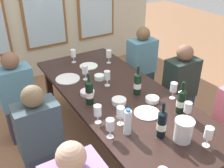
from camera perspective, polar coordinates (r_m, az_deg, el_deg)
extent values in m
plane|color=#8E6243|center=(3.15, 1.40, -13.77)|extent=(12.00, 12.00, 0.00)
cube|color=black|center=(2.71, 1.58, -2.57)|extent=(1.00, 2.40, 0.04)
cube|color=black|center=(3.63, -13.44, -1.28)|extent=(0.07, 0.07, 0.70)
cube|color=black|center=(3.90, -2.26, 1.81)|extent=(0.07, 0.07, 0.70)
cylinder|color=white|center=(3.29, -5.13, 3.93)|extent=(0.23, 0.23, 0.01)
cylinder|color=white|center=(2.43, 7.66, -6.28)|extent=(0.24, 0.24, 0.01)
cylinder|color=white|center=(3.01, -9.67, 1.12)|extent=(0.28, 0.28, 0.01)
cylinder|color=silver|center=(2.15, 15.34, -9.97)|extent=(0.14, 0.14, 0.17)
cylinder|color=silver|center=(2.09, 15.68, -7.95)|extent=(0.16, 0.16, 0.02)
cylinder|color=black|center=(2.66, 5.59, -0.10)|extent=(0.08, 0.08, 0.22)
cone|color=black|center=(2.60, 5.71, 2.21)|extent=(0.08, 0.08, 0.02)
cylinder|color=black|center=(2.58, 5.77, 3.18)|extent=(0.03, 0.03, 0.08)
cylinder|color=silver|center=(2.67, 5.58, -0.30)|extent=(0.08, 0.08, 0.06)
cylinder|color=black|center=(2.14, 10.80, -8.80)|extent=(0.08, 0.07, 0.22)
cone|color=black|center=(2.06, 11.11, -6.13)|extent=(0.08, 0.07, 0.02)
cylinder|color=black|center=(2.04, 11.24, -5.00)|extent=(0.03, 0.03, 0.08)
cylinder|color=#EBECCC|center=(2.14, 10.77, -9.03)|extent=(0.08, 0.08, 0.06)
cylinder|color=black|center=(2.49, -4.95, -2.06)|extent=(0.07, 0.07, 0.23)
cone|color=black|center=(2.43, -5.08, 0.51)|extent=(0.07, 0.07, 0.02)
cylinder|color=black|center=(2.41, -5.13, 1.54)|extent=(0.03, 0.03, 0.08)
cylinder|color=white|center=(2.50, -4.94, -2.29)|extent=(0.08, 0.08, 0.06)
cylinder|color=black|center=(2.45, 14.80, -3.86)|extent=(0.07, 0.07, 0.22)
cone|color=black|center=(2.39, 15.17, -1.44)|extent=(0.07, 0.07, 0.02)
cylinder|color=black|center=(2.36, 15.32, -0.41)|extent=(0.03, 0.03, 0.08)
cylinder|color=white|center=(2.46, 14.77, -4.08)|extent=(0.08, 0.08, 0.06)
cylinder|color=white|center=(2.54, 1.54, -3.80)|extent=(0.14, 0.14, 0.05)
cylinder|color=white|center=(2.69, -5.41, -1.88)|extent=(0.15, 0.15, 0.04)
cylinder|color=white|center=(2.97, -2.78, 1.51)|extent=(0.12, 0.12, 0.05)
cylinder|color=white|center=(2.60, 8.78, -3.32)|extent=(0.14, 0.14, 0.04)
cylinder|color=white|center=(2.13, 3.45, -8.38)|extent=(0.06, 0.06, 0.22)
cylinder|color=blue|center=(2.06, 3.55, -5.73)|extent=(0.04, 0.04, 0.02)
cylinder|color=white|center=(2.85, -1.04, -0.28)|extent=(0.06, 0.06, 0.00)
cylinder|color=white|center=(2.83, -1.04, 0.42)|extent=(0.01, 0.01, 0.07)
cylinder|color=white|center=(2.79, -1.06, 1.94)|extent=(0.07, 0.07, 0.09)
cylinder|color=maroon|center=(2.80, -1.05, 1.38)|extent=(0.06, 0.06, 0.03)
cylinder|color=white|center=(2.44, 15.89, -7.30)|extent=(0.06, 0.06, 0.00)
cylinder|color=white|center=(2.41, 16.02, -6.54)|extent=(0.01, 0.01, 0.07)
cylinder|color=white|center=(2.37, 16.30, -4.87)|extent=(0.07, 0.07, 0.09)
cylinder|color=beige|center=(2.38, 16.19, -5.51)|extent=(0.06, 0.06, 0.03)
cylinder|color=white|center=(3.38, -0.70, 4.71)|extent=(0.06, 0.06, 0.00)
cylinder|color=white|center=(3.36, -0.70, 5.32)|extent=(0.01, 0.01, 0.07)
cylinder|color=white|center=(3.33, -0.71, 6.66)|extent=(0.07, 0.07, 0.09)
cylinder|color=beige|center=(3.34, -0.71, 6.09)|extent=(0.06, 0.06, 0.02)
cylinder|color=white|center=(2.99, -5.81, 1.04)|extent=(0.06, 0.06, 0.00)
cylinder|color=white|center=(2.97, -5.84, 1.71)|extent=(0.01, 0.01, 0.07)
cylinder|color=white|center=(2.93, -5.93, 3.18)|extent=(0.07, 0.07, 0.09)
cylinder|color=beige|center=(2.94, -5.89, 2.55)|extent=(0.06, 0.06, 0.02)
cylinder|color=white|center=(2.70, 13.05, -2.98)|extent=(0.06, 0.06, 0.00)
cylinder|color=white|center=(2.68, 13.14, -2.26)|extent=(0.01, 0.01, 0.07)
cylinder|color=white|center=(2.63, 13.35, -0.69)|extent=(0.07, 0.07, 0.09)
cylinder|color=#590C19|center=(2.65, 13.28, -1.19)|extent=(0.06, 0.06, 0.04)
cylinder|color=white|center=(2.16, -0.40, -11.44)|extent=(0.06, 0.06, 0.00)
cylinder|color=white|center=(2.13, -0.41, -10.64)|extent=(0.01, 0.01, 0.07)
cylinder|color=white|center=(2.08, -0.41, -8.84)|extent=(0.07, 0.07, 0.09)
cylinder|color=white|center=(2.21, 19.86, -12.50)|extent=(0.06, 0.06, 0.00)
cylinder|color=white|center=(2.18, 20.03, -11.72)|extent=(0.01, 0.01, 0.07)
cylinder|color=white|center=(2.13, 20.42, -9.98)|extent=(0.07, 0.07, 0.09)
cylinder|color=#590C19|center=(2.15, 20.28, -10.65)|extent=(0.06, 0.06, 0.03)
cylinder|color=white|center=(2.29, 1.83, -8.68)|extent=(0.06, 0.06, 0.00)
cylinder|color=white|center=(2.26, 1.85, -7.89)|extent=(0.01, 0.01, 0.07)
cylinder|color=white|center=(2.21, 1.88, -6.14)|extent=(0.07, 0.07, 0.09)
cylinder|color=maroon|center=(2.23, 1.87, -6.75)|extent=(0.06, 0.06, 0.03)
cylinder|color=white|center=(3.43, -8.34, 4.77)|extent=(0.06, 0.06, 0.00)
cylinder|color=white|center=(3.41, -8.38, 5.37)|extent=(0.01, 0.01, 0.07)
cylinder|color=white|center=(3.38, -8.49, 6.69)|extent=(0.07, 0.07, 0.09)
cylinder|color=beige|center=(3.39, -8.45, 6.26)|extent=(0.06, 0.06, 0.04)
cylinder|color=white|center=(2.31, -3.08, -8.33)|extent=(0.06, 0.06, 0.00)
cylinder|color=white|center=(2.28, -3.11, -7.54)|extent=(0.01, 0.01, 0.07)
cylinder|color=white|center=(2.23, -3.16, -5.80)|extent=(0.07, 0.07, 0.09)
cylinder|color=#590C19|center=(2.25, -3.14, -6.47)|extent=(0.06, 0.06, 0.03)
cube|color=#2D3A43|center=(2.72, -14.51, -16.86)|extent=(0.32, 0.24, 0.45)
cube|color=#37484F|center=(2.42, -15.88, -9.16)|extent=(0.38, 0.24, 0.48)
sphere|color=brown|center=(2.24, -17.00, -2.59)|extent=(0.19, 0.19, 0.19)
cube|color=#233141|center=(3.45, 13.94, -5.59)|extent=(0.32, 0.24, 0.45)
cube|color=#202C28|center=(3.21, 14.92, 1.24)|extent=(0.38, 0.24, 0.48)
sphere|color=brown|center=(3.08, 15.69, 6.59)|extent=(0.19, 0.19, 0.19)
sphere|color=tan|center=(1.62, -8.98, -15.44)|extent=(0.19, 0.19, 0.19)
cube|color=#362E3F|center=(3.35, -18.99, -7.60)|extent=(0.32, 0.24, 0.45)
cube|color=teal|center=(3.11, -20.36, -0.70)|extent=(0.38, 0.24, 0.48)
sphere|color=brown|center=(2.97, -21.44, 4.75)|extent=(0.19, 0.19, 0.19)
cube|color=#213337|center=(3.93, 6.17, -0.12)|extent=(0.32, 0.24, 0.45)
cube|color=teal|center=(3.73, 6.55, 6.11)|extent=(0.38, 0.24, 0.48)
sphere|color=brown|center=(3.61, 6.85, 10.85)|extent=(0.19, 0.19, 0.19)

